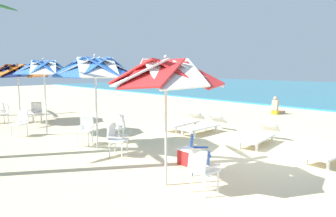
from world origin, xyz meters
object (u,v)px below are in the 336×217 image
(beach_umbrella_1, at_px, (95,68))
(plastic_chair_6, at_px, (3,112))
(plastic_chair_1, at_px, (202,168))
(plastic_chair_3, at_px, (118,127))
(plastic_chair_4, at_px, (86,128))
(cooler_box, at_px, (189,157))
(sun_lounger_2, at_px, (203,125))
(plastic_chair_8, at_px, (37,110))
(beach_umbrella_0, at_px, (166,74))
(plastic_chair_2, at_px, (116,138))
(plastic_chair_7, at_px, (35,111))
(plastic_chair_0, at_px, (197,152))
(sun_lounger_3, at_px, (184,122))
(beach_umbrella_3, at_px, (18,71))
(sun_lounger_1, at_px, (259,135))
(beach_umbrella_2, at_px, (44,68))
(plastic_chair_5, at_px, (21,122))
(sun_lounger_0, at_px, (333,150))
(beachgoer_seated, at_px, (277,108))

(beach_umbrella_1, height_order, plastic_chair_6, beach_umbrella_1)
(plastic_chair_1, distance_m, plastic_chair_3, 4.75)
(plastic_chair_4, height_order, cooler_box, plastic_chair_4)
(plastic_chair_3, distance_m, sun_lounger_2, 3.21)
(plastic_chair_3, height_order, plastic_chair_8, same)
(beach_umbrella_0, height_order, plastic_chair_3, beach_umbrella_0)
(plastic_chair_2, xyz_separation_m, plastic_chair_7, (-6.73, 0.21, 0.00))
(plastic_chair_0, xyz_separation_m, plastic_chair_4, (-4.14, -0.57, 0.00))
(plastic_chair_7, relative_size, sun_lounger_3, 0.39)
(plastic_chair_3, xyz_separation_m, beach_umbrella_3, (-5.80, -1.21, 1.70))
(sun_lounger_1, relative_size, sun_lounger_3, 1.00)
(plastic_chair_8, bearing_deg, beach_umbrella_2, -13.65)
(plastic_chair_3, height_order, plastic_chair_7, same)
(sun_lounger_1, bearing_deg, beach_umbrella_3, -154.28)
(plastic_chair_0, xyz_separation_m, plastic_chair_8, (-9.57, -0.15, 0.00))
(plastic_chair_1, relative_size, plastic_chair_7, 1.00)
(plastic_chair_5, relative_size, plastic_chair_8, 1.00)
(plastic_chair_5, bearing_deg, plastic_chair_7, 151.17)
(plastic_chair_6, bearing_deg, beach_umbrella_3, 76.63)
(sun_lounger_3, bearing_deg, sun_lounger_0, -1.45)
(plastic_chair_1, relative_size, plastic_chair_3, 1.00)
(plastic_chair_3, relative_size, plastic_chair_6, 1.00)
(sun_lounger_1, distance_m, cooler_box, 3.12)
(beach_umbrella_1, height_order, sun_lounger_2, beach_umbrella_1)
(sun_lounger_0, height_order, sun_lounger_1, same)
(beach_umbrella_0, distance_m, beach_umbrella_3, 9.65)
(beach_umbrella_0, relative_size, plastic_chair_1, 2.98)
(beach_umbrella_1, height_order, plastic_chair_4, beach_umbrella_1)
(beach_umbrella_1, relative_size, sun_lounger_3, 1.22)
(plastic_chair_5, bearing_deg, sun_lounger_1, 40.02)
(sun_lounger_0, bearing_deg, beach_umbrella_1, -141.56)
(plastic_chair_4, bearing_deg, plastic_chair_2, -0.40)
(sun_lounger_3, bearing_deg, cooler_box, -42.56)
(beach_umbrella_0, bearing_deg, plastic_chair_5, -174.11)
(plastic_chair_2, bearing_deg, sun_lounger_3, 111.35)
(plastic_chair_3, bearing_deg, beach_umbrella_0, -18.96)
(plastic_chair_4, xyz_separation_m, beachgoer_seated, (0.41, 10.36, -0.20))
(plastic_chair_3, distance_m, sun_lounger_0, 6.12)
(sun_lounger_1, relative_size, sun_lounger_2, 1.02)
(plastic_chair_1, relative_size, plastic_chair_2, 1.00)
(sun_lounger_1, height_order, sun_lounger_3, same)
(beach_umbrella_3, bearing_deg, cooler_box, 7.46)
(beachgoer_seated, bearing_deg, plastic_chair_4, -92.25)
(sun_lounger_1, bearing_deg, cooler_box, -88.63)
(plastic_chair_2, xyz_separation_m, plastic_chair_4, (-1.75, 0.01, 0.00))
(plastic_chair_1, height_order, plastic_chair_2, same)
(sun_lounger_3, xyz_separation_m, cooler_box, (3.40, -3.12, -0.08))
(sun_lounger_3, xyz_separation_m, beachgoer_seated, (0.23, 6.35, 0.01))
(plastic_chair_4, bearing_deg, beach_umbrella_3, -176.95)
(plastic_chair_2, relative_size, plastic_chair_3, 1.00)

